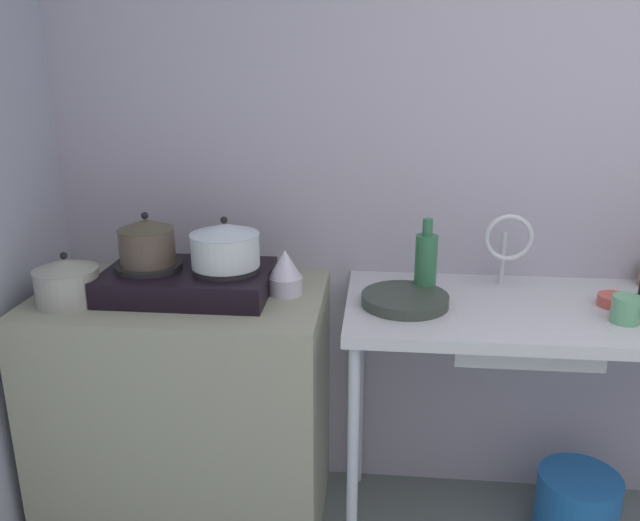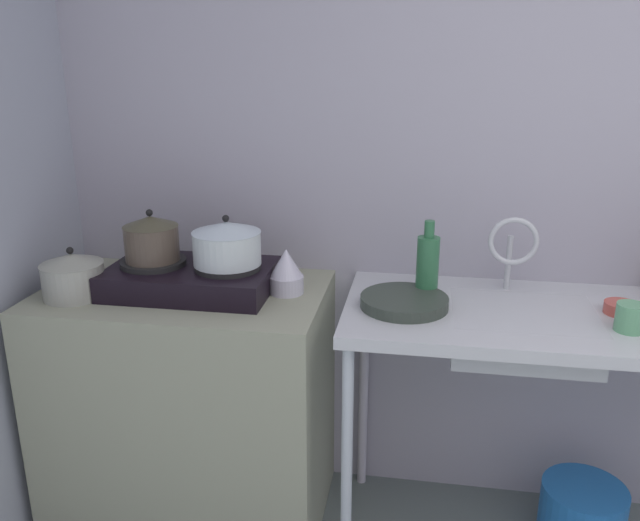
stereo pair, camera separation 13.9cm
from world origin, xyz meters
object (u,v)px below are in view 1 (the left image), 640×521
(pot_beside_stove, at_px, (67,281))
(sink_basin, at_px, (520,326))
(percolator, at_px, (285,272))
(cup_by_rack, at_px, (626,309))
(faucet, at_px, (508,241))
(frying_pan, at_px, (405,300))
(bucket_on_floor, at_px, (576,507))
(small_bowl_on_drainboard, at_px, (614,301))
(bottle_by_sink, at_px, (426,263))
(pot_on_right_burner, at_px, (225,245))
(stove, at_px, (188,280))
(pot_on_left_burner, at_px, (147,241))

(pot_beside_stove, height_order, sink_basin, pot_beside_stove)
(percolator, distance_m, sink_basin, 0.80)
(sink_basin, bearing_deg, cup_by_rack, -20.66)
(faucet, relative_size, frying_pan, 0.96)
(sink_basin, relative_size, bucket_on_floor, 1.57)
(percolator, height_order, sink_basin, percolator)
(small_bowl_on_drainboard, height_order, bottle_by_sink, bottle_by_sink)
(small_bowl_on_drainboard, bearing_deg, sink_basin, -174.08)
(pot_beside_stove, xyz_separation_m, faucet, (1.45, 0.26, 0.10))
(sink_basin, distance_m, faucet, 0.29)
(pot_beside_stove, bearing_deg, pot_on_right_burner, 13.47)
(sink_basin, relative_size, faucet, 1.65)
(pot_on_right_burner, bearing_deg, small_bowl_on_drainboard, 1.21)
(stove, bearing_deg, sink_basin, -0.20)
(cup_by_rack, xyz_separation_m, bucket_on_floor, (-0.02, 0.11, -0.81))
(bottle_by_sink, bearing_deg, pot_on_right_burner, -173.54)
(pot_beside_stove, height_order, bucket_on_floor, pot_beside_stove)
(bottle_by_sink, distance_m, bucket_on_floor, 1.06)
(cup_by_rack, distance_m, small_bowl_on_drainboard, 0.14)
(sink_basin, distance_m, bottle_by_sink, 0.37)
(faucet, height_order, cup_by_rack, faucet)
(bucket_on_floor, bearing_deg, pot_on_right_burner, -179.88)
(sink_basin, bearing_deg, pot_on_right_burner, 179.77)
(pot_beside_stove, bearing_deg, sink_basin, 4.49)
(faucet, xyz_separation_m, bottle_by_sink, (-0.28, -0.07, -0.07))
(pot_on_left_burner, bearing_deg, frying_pan, -2.15)
(percolator, bearing_deg, small_bowl_on_drainboard, -0.39)
(percolator, relative_size, frying_pan, 0.55)
(pot_on_left_burner, height_order, frying_pan, pot_on_left_burner)
(percolator, height_order, faucet, faucet)
(small_bowl_on_drainboard, height_order, bucket_on_floor, small_bowl_on_drainboard)
(stove, height_order, percolator, percolator)
(pot_on_left_burner, distance_m, percolator, 0.48)
(pot_on_right_burner, xyz_separation_m, percolator, (0.20, 0.03, -0.10))
(stove, height_order, bottle_by_sink, bottle_by_sink)
(cup_by_rack, bearing_deg, pot_on_left_burner, 175.84)
(faucet, xyz_separation_m, cup_by_rack, (0.32, -0.26, -0.14))
(pot_on_right_burner, height_order, small_bowl_on_drainboard, pot_on_right_burner)
(pot_beside_stove, bearing_deg, frying_pan, 4.56)
(faucet, height_order, bottle_by_sink, faucet)
(stove, distance_m, faucet, 1.10)
(pot_on_right_burner, height_order, percolator, pot_on_right_burner)
(cup_by_rack, relative_size, small_bowl_on_drainboard, 0.81)
(percolator, height_order, frying_pan, percolator)
(pot_on_left_burner, relative_size, bottle_by_sink, 0.71)
(pot_beside_stove, relative_size, cup_by_rack, 2.41)
(stove, xyz_separation_m, pot_beside_stove, (-0.37, -0.12, 0.03))
(pot_beside_stove, distance_m, small_bowl_on_drainboard, 1.79)
(stove, height_order, faucet, faucet)
(pot_on_right_burner, xyz_separation_m, frying_pan, (0.60, -0.03, -0.16))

